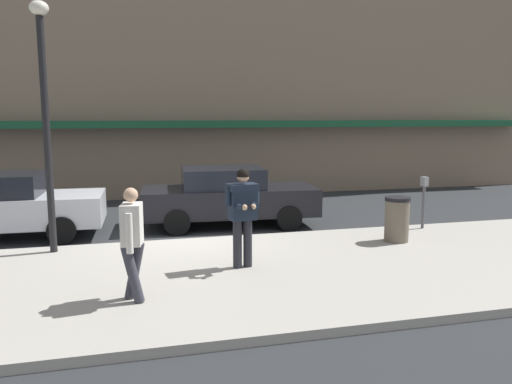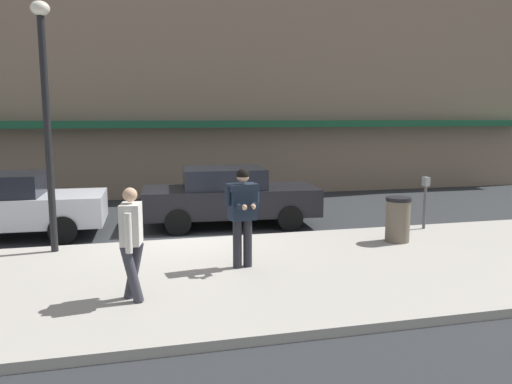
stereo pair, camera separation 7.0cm
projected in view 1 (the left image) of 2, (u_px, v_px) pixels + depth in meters
ground_plane at (184, 242)px, 11.41m from camera, size 80.00×80.00×0.00m
sidewalk at (257, 274)px, 8.92m from camera, size 32.00×5.30×0.14m
curb_paint_line at (226, 239)px, 11.71m from camera, size 28.00×0.12×0.01m
storefront_facade at (182, 5)px, 18.75m from camera, size 28.00×4.70×14.05m
parked_sedan_near at (1, 206)px, 11.66m from camera, size 4.55×2.03×1.54m
parked_sedan_mid at (228, 196)px, 13.06m from camera, size 4.62×2.17×1.54m
man_texting_on_phone at (243, 207)px, 8.90m from camera, size 0.64×0.62×1.81m
pedestrian_in_light_coat at (132, 237)px, 7.29m from camera, size 0.37×0.59×1.70m
street_lamp_post at (45, 102)px, 9.66m from camera, size 0.36×0.36×4.88m
parking_meter at (424, 195)px, 12.11m from camera, size 0.12×0.18×1.27m
trash_bin at (397, 219)px, 10.90m from camera, size 0.55×0.55×0.98m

